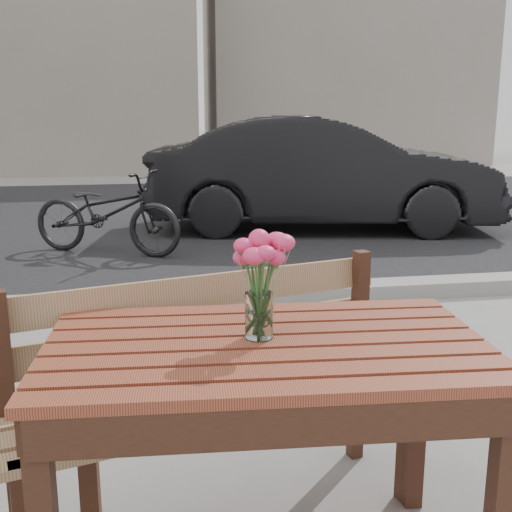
{
  "coord_description": "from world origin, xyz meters",
  "views": [
    {
      "loc": [
        -0.21,
        -1.52,
        1.43
      ],
      "look_at": [
        0.1,
        0.26,
        1.01
      ],
      "focal_mm": 45.0,
      "sensor_mm": 36.0,
      "label": 1
    }
  ],
  "objects_px": {
    "main_table": "(266,383)",
    "main_vase": "(259,271)",
    "bicycle": "(106,212)",
    "parked_car": "(322,173)"
  },
  "relations": [
    {
      "from": "main_table",
      "to": "main_vase",
      "type": "height_order",
      "value": "main_vase"
    },
    {
      "from": "main_vase",
      "to": "bicycle",
      "type": "bearing_deg",
      "value": 98.35
    },
    {
      "from": "main_table",
      "to": "main_vase",
      "type": "xyz_separation_m",
      "value": [
        -0.02,
        0.03,
        0.33
      ]
    },
    {
      "from": "parked_car",
      "to": "bicycle",
      "type": "relative_size",
      "value": 2.54
    },
    {
      "from": "parked_car",
      "to": "bicycle",
      "type": "bearing_deg",
      "value": 121.71
    },
    {
      "from": "main_table",
      "to": "bicycle",
      "type": "bearing_deg",
      "value": 102.51
    },
    {
      "from": "main_table",
      "to": "bicycle",
      "type": "relative_size",
      "value": 0.82
    },
    {
      "from": "main_vase",
      "to": "bicycle",
      "type": "distance_m",
      "value": 4.78
    },
    {
      "from": "main_table",
      "to": "parked_car",
      "type": "distance_m",
      "value": 5.95
    },
    {
      "from": "main_table",
      "to": "parked_car",
      "type": "relative_size",
      "value": 0.32
    }
  ]
}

